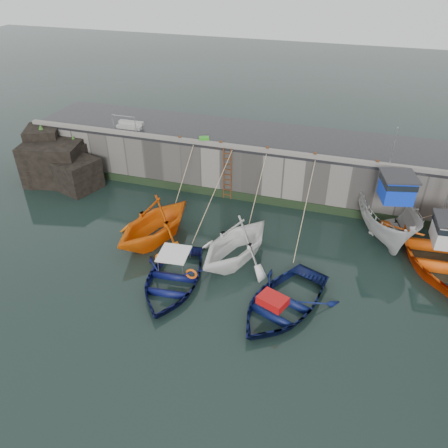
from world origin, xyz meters
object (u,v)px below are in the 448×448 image
(boat_near_white, at_px, (156,239))
(bollard_d, at_px, (315,155))
(boat_near_blue, at_px, (172,284))
(bollard_a, at_px, (180,138))
(bollard_c, at_px, (267,149))
(ladder, at_px, (227,174))
(boat_near_blacktrim, at_px, (235,259))
(bollard_e, at_px, (377,163))
(boat_far_orange, at_px, (441,248))
(boat_far_white, at_px, (387,213))
(boat_near_navy, at_px, (282,307))
(fish_crate, at_px, (204,140))
(bollard_b, at_px, (221,143))

(boat_near_white, bearing_deg, bollard_d, 54.87)
(boat_near_blue, height_order, bollard_a, bollard_a)
(boat_near_blue, height_order, bollard_c, bollard_c)
(ladder, xyz_separation_m, boat_near_blacktrim, (2.15, -5.58, -1.59))
(boat_near_white, height_order, bollard_a, bollard_a)
(boat_near_white, xyz_separation_m, boat_near_blue, (2.20, -2.98, 0.00))
(boat_near_blue, height_order, bollard_e, bollard_e)
(boat_far_orange, bearing_deg, boat_far_white, 144.53)
(boat_near_white, xyz_separation_m, boat_near_blacktrim, (4.40, -0.40, 0.00))
(ladder, relative_size, boat_near_blacktrim, 0.66)
(boat_near_navy, distance_m, fish_crate, 11.33)
(ladder, relative_size, bollard_c, 11.43)
(boat_far_white, bearing_deg, bollard_d, 150.85)
(boat_near_navy, distance_m, boat_far_orange, 8.76)
(ladder, relative_size, boat_far_white, 0.45)
(boat_near_navy, xyz_separation_m, bollard_e, (3.07, 8.49, 3.30))
(boat_near_blacktrim, bearing_deg, bollard_e, 65.50)
(bollard_b, bearing_deg, fish_crate, 170.55)
(fish_crate, bearing_deg, bollard_b, -33.35)
(fish_crate, xyz_separation_m, bollard_e, (9.56, -0.18, -0.02))
(fish_crate, height_order, bollard_e, fish_crate)
(bollard_b, distance_m, bollard_d, 5.30)
(boat_far_orange, xyz_separation_m, bollard_d, (-6.70, 2.73, 2.79))
(boat_far_orange, xyz_separation_m, bollard_e, (-3.50, 2.73, 2.79))
(fish_crate, bearing_deg, ladder, -42.05)
(bollard_e, bearing_deg, ladder, -177.60)
(bollard_c, distance_m, bollard_e, 5.80)
(boat_near_blue, relative_size, bollard_e, 17.89)
(ladder, distance_m, boat_near_blacktrim, 6.19)
(bollard_c, bearing_deg, boat_near_blacktrim, -90.46)
(boat_near_blacktrim, bearing_deg, boat_near_navy, -22.62)
(boat_far_white, height_order, fish_crate, boat_far_white)
(bollard_a, distance_m, bollard_b, 2.50)
(boat_near_white, distance_m, bollard_d, 9.54)
(boat_near_white, bearing_deg, bollard_a, 114.60)
(bollard_c, bearing_deg, boat_far_orange, -16.33)
(boat_near_white, relative_size, bollard_c, 18.15)
(boat_near_blue, distance_m, boat_far_white, 11.63)
(bollard_b, distance_m, bollard_c, 2.70)
(boat_near_blue, bearing_deg, bollard_c, 69.48)
(ladder, relative_size, boat_far_orange, 0.40)
(bollard_e, bearing_deg, bollard_c, 180.00)
(boat_far_orange, height_order, bollard_d, boat_far_orange)
(ladder, relative_size, bollard_d, 11.43)
(fish_crate, bearing_deg, boat_far_white, -31.19)
(boat_far_white, height_order, bollard_a, boat_far_white)
(boat_near_white, relative_size, boat_near_blacktrim, 1.05)
(ladder, distance_m, bollard_d, 5.11)
(boat_far_white, distance_m, bollard_c, 7.16)
(boat_near_blacktrim, distance_m, bollard_d, 7.28)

